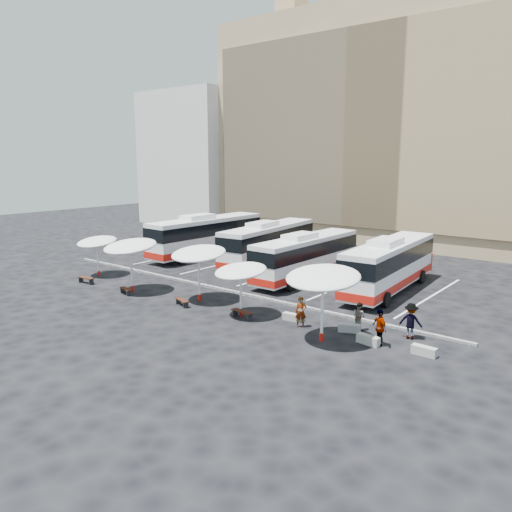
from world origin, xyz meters
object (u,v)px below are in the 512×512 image
Objects in this scene: sunshade_3 at (241,271)px; conc_bench_1 at (349,328)px; wood_bench_0 at (86,279)px; conc_bench_2 at (368,340)px; sunshade_4 at (323,278)px; sunshade_1 at (130,247)px; bus_0 at (207,234)px; wood_bench_1 at (126,290)px; bus_1 at (269,242)px; bus_3 at (390,263)px; passenger_0 at (301,312)px; wood_bench_3 at (242,312)px; bus_2 at (307,255)px; sunshade_2 at (199,254)px; passenger_3 at (411,321)px; conc_bench_0 at (292,317)px; passenger_1 at (359,316)px; passenger_2 at (379,328)px; conc_bench_3 at (424,351)px; wood_bench_2 at (182,301)px; sunshade_0 at (97,242)px.

sunshade_3 is 6.96m from conc_bench_1.
wood_bench_0 reaches higher than conc_bench_2.
sunshade_1 is at bearing 179.92° from sunshade_4.
wood_bench_0 is (0.43, -13.23, -1.70)m from bus_0.
sunshade_1 is 3.24× the size of conc_bench_1.
sunshade_3 is at bearing -38.03° from bus_0.
wood_bench_1 is at bearing -71.23° from sunshade_1.
bus_1 is 1.01× the size of bus_3.
wood_bench_3 is at bearing 155.95° from passenger_0.
bus_2 is 2.98× the size of sunshade_2.
conc_bench_1 is 0.63× the size of passenger_3.
bus_0 is at bearing 152.83° from conc_bench_2.
conc_bench_0 is at bearing 8.09° from sunshade_1.
passenger_2 is at bearing 158.98° from passenger_1.
conc_bench_3 is at bearing 7.20° from conc_bench_2.
sunshade_2 is at bearing 11.75° from wood_bench_0.
passenger_2 is (8.40, 0.66, -1.78)m from sunshade_3.
bus_1 is at bearing 104.16° from wood_bench_2.
sunshade_1 is (4.97, -12.53, 1.13)m from bus_0.
bus_3 is at bearing 69.87° from wood_bench_3.
sunshade_1 is 3.28× the size of conc_bench_3.
wood_bench_1 is 17.69m from passenger_2.
sunshade_4 reaches higher than wood_bench_3.
bus_2 is 7.51× the size of wood_bench_0.
conc_bench_2 is at bearing -1.25° from sunshade_2.
conc_bench_1 is at bearing -44.71° from bus_1.
sunshade_2 is 10.38m from wood_bench_0.
conc_bench_1 is at bearing 171.26° from conc_bench_3.
bus_0 is at bearing 84.51° from sunshade_0.
sunshade_4 is at bearing -50.53° from bus_1.
conc_bench_1 is at bearing 12.22° from wood_bench_2.
wood_bench_0 is 24.68m from conc_bench_3.
passenger_0 is (8.04, -0.22, -2.25)m from sunshade_2.
sunshade_3 is 4.31m from passenger_0.
sunshade_2 is 7.62m from conc_bench_0.
bus_1 is 18.94m from sunshade_4.
passenger_2 is (23.86, -0.16, -1.76)m from sunshade_0.
bus_2 reaches higher than conc_bench_3.
passenger_1 is at bearing 17.56° from sunshade_3.
bus_1 is 1.07× the size of bus_2.
passenger_0 is (17.83, 1.81, 0.51)m from wood_bench_0.
wood_bench_2 is 1.16× the size of conc_bench_1.
sunshade_2 reaches higher than bus_2.
passenger_3 is (6.38, 1.39, 0.73)m from conc_bench_0.
conc_bench_2 is (23.39, -0.34, -2.46)m from sunshade_0.
conc_bench_1 is (20.73, -10.46, -1.83)m from bus_0.
conc_bench_1 is (3.48, 0.32, 0.01)m from conc_bench_0.
bus_0 reaches higher than bus_2.
passenger_1 reaches higher than wood_bench_3.
sunshade_0 is 23.53m from conc_bench_2.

